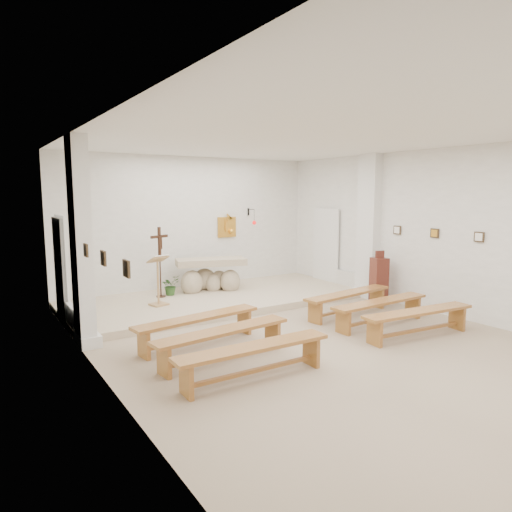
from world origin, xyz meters
TOP-DOWN VIEW (x-y plane):
  - ground at (0.00, 0.00)m, footprint 7.00×10.00m
  - wall_left at (-3.49, 0.00)m, footprint 0.02×10.00m
  - wall_right at (3.49, 0.00)m, footprint 0.02×10.00m
  - wall_back at (0.00, 4.99)m, footprint 7.00×0.02m
  - ceiling at (0.00, 0.00)m, footprint 7.00×10.00m
  - sanctuary_platform at (0.00, 3.50)m, footprint 6.98×3.00m
  - pilaster_left at (-3.37, 2.00)m, footprint 0.26×0.55m
  - pilaster_right at (3.37, 2.00)m, footprint 0.26×0.55m
  - gold_wall_relief at (1.05, 4.96)m, footprint 0.55×0.04m
  - sanctuary_lamp at (1.75, 4.71)m, footprint 0.11×0.36m
  - station_frame_left_front at (-3.47, -0.80)m, footprint 0.03×0.20m
  - station_frame_left_mid at (-3.47, 0.20)m, footprint 0.03×0.20m
  - station_frame_left_rear at (-3.47, 1.20)m, footprint 0.03×0.20m
  - station_frame_right_front at (3.47, -0.80)m, footprint 0.03×0.20m
  - station_frame_right_mid at (3.47, 0.20)m, footprint 0.03×0.20m
  - station_frame_right_rear at (3.47, 1.20)m, footprint 0.03×0.20m
  - radiator_left at (-3.43, 2.70)m, footprint 0.10×0.85m
  - radiator_right at (3.43, 2.70)m, footprint 0.10×0.85m
  - altar at (0.12, 4.16)m, footprint 1.83×1.12m
  - lectern at (-1.53, 3.39)m, footprint 0.46×0.41m
  - crucifix_stand at (-1.20, 4.12)m, footprint 0.48×0.22m
  - potted_plant at (-0.93, 4.20)m, footprint 0.52×0.49m
  - donation_pedestal at (3.10, 1.36)m, footprint 0.41×0.41m
  - bench_left_front at (-1.75, 0.98)m, footprint 2.37×0.68m
  - bench_right_front at (1.75, 0.98)m, footprint 2.37×0.64m
  - bench_left_second at (-1.75, 0.09)m, footprint 2.36×0.62m
  - bench_right_second at (1.75, 0.09)m, footprint 2.35×0.44m
  - bench_left_third at (-1.75, -0.80)m, footprint 2.34×0.40m
  - bench_right_third at (1.75, -0.80)m, footprint 2.36×0.60m

SIDE VIEW (x-z plane):
  - ground at x=0.00m, z-range 0.00..0.00m
  - sanctuary_platform at x=0.00m, z-range 0.00..0.15m
  - radiator_left at x=-3.43m, z-range 0.01..0.53m
  - radiator_right at x=3.43m, z-range 0.01..0.53m
  - bench_left_front at x=-1.75m, z-range 0.12..0.62m
  - bench_right_front at x=1.75m, z-range 0.12..0.62m
  - bench_left_second at x=-1.75m, z-range 0.12..0.62m
  - bench_right_second at x=1.75m, z-range 0.12..0.62m
  - bench_left_third at x=-1.75m, z-range 0.12..0.62m
  - bench_right_third at x=1.75m, z-range 0.12..0.62m
  - potted_plant at x=-0.93m, z-range 0.15..0.62m
  - altar at x=0.12m, z-range 0.05..0.93m
  - donation_pedestal at x=3.10m, z-range -0.07..1.17m
  - lectern at x=-1.53m, z-range 0.14..1.26m
  - crucifix_stand at x=-1.20m, z-range 0.28..1.92m
  - gold_wall_relief at x=1.05m, z-range 1.38..1.92m
  - station_frame_left_front at x=-3.47m, z-range 1.62..1.82m
  - station_frame_left_mid at x=-3.47m, z-range 1.62..1.82m
  - station_frame_left_rear at x=-3.47m, z-range 1.62..1.82m
  - station_frame_right_front at x=3.47m, z-range 1.62..1.82m
  - station_frame_right_mid at x=3.47m, z-range 1.62..1.82m
  - station_frame_right_rear at x=3.47m, z-range 1.62..1.82m
  - wall_left at x=-3.49m, z-range 0.00..3.50m
  - wall_right at x=3.49m, z-range 0.00..3.50m
  - wall_back at x=0.00m, z-range 0.00..3.50m
  - pilaster_left at x=-3.37m, z-range 0.00..3.50m
  - pilaster_right at x=3.37m, z-range 0.00..3.50m
  - sanctuary_lamp at x=1.75m, z-range 1.59..2.03m
  - ceiling at x=0.00m, z-range 3.48..3.50m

